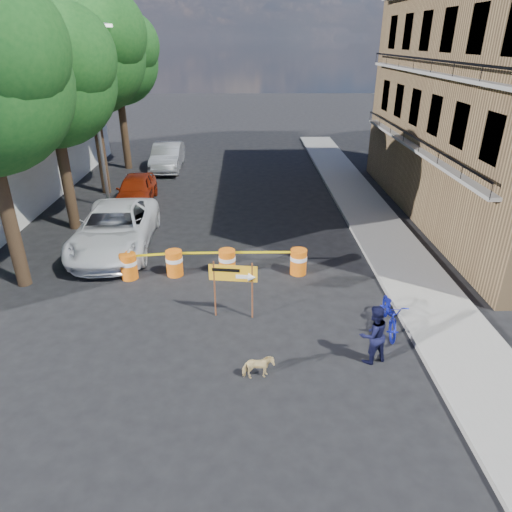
{
  "coord_description": "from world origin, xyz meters",
  "views": [
    {
      "loc": [
        0.59,
        -11.44,
        7.37
      ],
      "look_at": [
        0.87,
        1.26,
        1.3
      ],
      "focal_mm": 32.0,
      "sensor_mm": 36.0,
      "label": 1
    }
  ],
  "objects_px": {
    "barrel_far_left": "(129,266)",
    "barrel_mid_left": "(174,263)",
    "dog": "(258,367)",
    "sedan_silver": "(167,157)",
    "barrel_mid_right": "(227,262)",
    "sedan_red": "(136,190)",
    "bicycle": "(392,298)",
    "barrel_far_right": "(298,261)",
    "suv_white": "(115,229)",
    "pedestrian": "(373,334)",
    "detour_sign": "(239,278)"
  },
  "relations": [
    {
      "from": "barrel_far_left",
      "to": "dog",
      "type": "distance_m",
      "value": 6.66
    },
    {
      "from": "pedestrian",
      "to": "detour_sign",
      "type": "bearing_deg",
      "value": -52.26
    },
    {
      "from": "barrel_far_right",
      "to": "sedan_red",
      "type": "distance_m",
      "value": 10.45
    },
    {
      "from": "bicycle",
      "to": "dog",
      "type": "relative_size",
      "value": 2.6
    },
    {
      "from": "barrel_mid_right",
      "to": "bicycle",
      "type": "distance_m",
      "value": 5.76
    },
    {
      "from": "bicycle",
      "to": "sedan_silver",
      "type": "xyz_separation_m",
      "value": [
        -8.79,
        17.51,
        -0.19
      ]
    },
    {
      "from": "barrel_far_right",
      "to": "suv_white",
      "type": "distance_m",
      "value": 7.16
    },
    {
      "from": "barrel_far_left",
      "to": "sedan_red",
      "type": "distance_m",
      "value": 7.96
    },
    {
      "from": "barrel_mid_left",
      "to": "dog",
      "type": "distance_m",
      "value": 6.01
    },
    {
      "from": "barrel_far_left",
      "to": "barrel_mid_left",
      "type": "xyz_separation_m",
      "value": [
        1.51,
        0.21,
        0.0
      ]
    },
    {
      "from": "detour_sign",
      "to": "dog",
      "type": "relative_size",
      "value": 2.36
    },
    {
      "from": "barrel_far_right",
      "to": "barrel_mid_left",
      "type": "bearing_deg",
      "value": -179.89
    },
    {
      "from": "barrel_far_left",
      "to": "suv_white",
      "type": "xyz_separation_m",
      "value": [
        -1.04,
        2.46,
        0.35
      ]
    },
    {
      "from": "barrel_far_right",
      "to": "suv_white",
      "type": "height_order",
      "value": "suv_white"
    },
    {
      "from": "bicycle",
      "to": "suv_white",
      "type": "relative_size",
      "value": 0.33
    },
    {
      "from": "barrel_far_right",
      "to": "detour_sign",
      "type": "relative_size",
      "value": 0.51
    },
    {
      "from": "barrel_far_left",
      "to": "pedestrian",
      "type": "xyz_separation_m",
      "value": [
        7.08,
        -4.55,
        0.32
      ]
    },
    {
      "from": "detour_sign",
      "to": "suv_white",
      "type": "height_order",
      "value": "detour_sign"
    },
    {
      "from": "barrel_far_left",
      "to": "sedan_red",
      "type": "height_order",
      "value": "sedan_red"
    },
    {
      "from": "detour_sign",
      "to": "bicycle",
      "type": "distance_m",
      "value": 4.24
    },
    {
      "from": "barrel_mid_left",
      "to": "bicycle",
      "type": "relative_size",
      "value": 0.46
    },
    {
      "from": "barrel_far_left",
      "to": "bicycle",
      "type": "distance_m",
      "value": 8.55
    },
    {
      "from": "barrel_far_right",
      "to": "bicycle",
      "type": "distance_m",
      "value": 4.05
    },
    {
      "from": "barrel_far_left",
      "to": "pedestrian",
      "type": "relative_size",
      "value": 0.57
    },
    {
      "from": "bicycle",
      "to": "detour_sign",
      "type": "bearing_deg",
      "value": 177.87
    },
    {
      "from": "barrel_mid_left",
      "to": "suv_white",
      "type": "height_order",
      "value": "suv_white"
    },
    {
      "from": "dog",
      "to": "sedan_silver",
      "type": "distance_m",
      "value": 20.15
    },
    {
      "from": "dog",
      "to": "barrel_mid_right",
      "type": "bearing_deg",
      "value": 0.79
    },
    {
      "from": "pedestrian",
      "to": "dog",
      "type": "height_order",
      "value": "pedestrian"
    },
    {
      "from": "barrel_mid_left",
      "to": "pedestrian",
      "type": "relative_size",
      "value": 0.57
    },
    {
      "from": "barrel_far_right",
      "to": "dog",
      "type": "relative_size",
      "value": 1.2
    },
    {
      "from": "barrel_mid_left",
      "to": "barrel_far_right",
      "type": "distance_m",
      "value": 4.25
    },
    {
      "from": "barrel_far_left",
      "to": "barrel_mid_left",
      "type": "height_order",
      "value": "same"
    },
    {
      "from": "barrel_far_left",
      "to": "barrel_mid_right",
      "type": "xyz_separation_m",
      "value": [
        3.31,
        0.23,
        0.0
      ]
    },
    {
      "from": "barrel_far_left",
      "to": "detour_sign",
      "type": "height_order",
      "value": "detour_sign"
    },
    {
      "from": "sedan_red",
      "to": "barrel_far_right",
      "type": "bearing_deg",
      "value": -49.43
    },
    {
      "from": "barrel_far_left",
      "to": "barrel_far_right",
      "type": "bearing_deg",
      "value": 2.13
    },
    {
      "from": "pedestrian",
      "to": "sedan_silver",
      "type": "bearing_deg",
      "value": -87.47
    },
    {
      "from": "barrel_far_right",
      "to": "bicycle",
      "type": "height_order",
      "value": "bicycle"
    },
    {
      "from": "barrel_far_left",
      "to": "sedan_silver",
      "type": "xyz_separation_m",
      "value": [
        -0.86,
        14.34,
        0.32
      ]
    },
    {
      "from": "bicycle",
      "to": "dog",
      "type": "bearing_deg",
      "value": -144.55
    },
    {
      "from": "bicycle",
      "to": "barrel_far_left",
      "type": "bearing_deg",
      "value": 165.47
    },
    {
      "from": "pedestrian",
      "to": "barrel_mid_right",
      "type": "bearing_deg",
      "value": -72.02
    },
    {
      "from": "detour_sign",
      "to": "pedestrian",
      "type": "relative_size",
      "value": 1.12
    },
    {
      "from": "barrel_mid_left",
      "to": "bicycle",
      "type": "height_order",
      "value": "bicycle"
    },
    {
      "from": "suv_white",
      "to": "bicycle",
      "type": "bearing_deg",
      "value": -34.78
    },
    {
      "from": "barrel_far_left",
      "to": "detour_sign",
      "type": "xyz_separation_m",
      "value": [
        3.76,
        -2.48,
        0.82
      ]
    },
    {
      "from": "barrel_mid_right",
      "to": "sedan_red",
      "type": "xyz_separation_m",
      "value": [
        -4.71,
        7.6,
        0.24
      ]
    },
    {
      "from": "barrel_far_right",
      "to": "pedestrian",
      "type": "relative_size",
      "value": 0.57
    },
    {
      "from": "dog",
      "to": "bicycle",
      "type": "bearing_deg",
      "value": -70.62
    }
  ]
}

